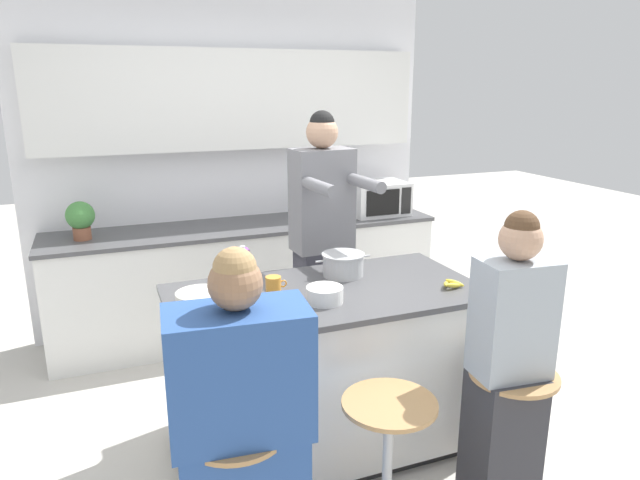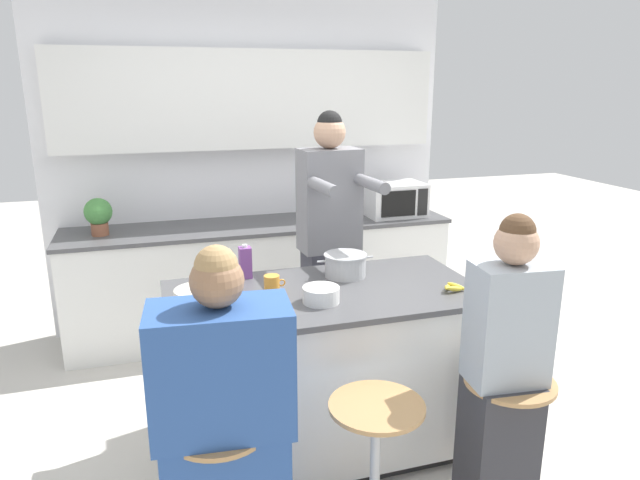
# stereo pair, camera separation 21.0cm
# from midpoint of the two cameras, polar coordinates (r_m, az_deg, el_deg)

# --- Properties ---
(ground_plane) EXTENTS (16.00, 16.00, 0.00)m
(ground_plane) POSITION_cam_midpoint_polar(r_m,az_deg,el_deg) (3.38, -1.34, -19.80)
(ground_plane) COLOR beige
(wall_back) EXTENTS (3.22, 0.22, 2.70)m
(wall_back) POSITION_cam_midpoint_polar(r_m,az_deg,el_deg) (4.65, -9.88, 10.19)
(wall_back) COLOR white
(wall_back) RESTS_ON ground_plane
(back_counter) EXTENTS (2.99, 0.63, 0.89)m
(back_counter) POSITION_cam_midpoint_polar(r_m,az_deg,el_deg) (4.59, -8.47, -3.88)
(back_counter) COLOR white
(back_counter) RESTS_ON ground_plane
(kitchen_island) EXTENTS (1.61, 0.83, 0.91)m
(kitchen_island) POSITION_cam_midpoint_polar(r_m,az_deg,el_deg) (3.13, -1.39, -12.87)
(kitchen_island) COLOR black
(kitchen_island) RESTS_ON ground_plane
(bar_stool_center) EXTENTS (0.40, 0.40, 0.67)m
(bar_stool_center) POSITION_cam_midpoint_polar(r_m,az_deg,el_deg) (2.62, 4.33, -21.15)
(bar_stool_center) COLOR tan
(bar_stool_center) RESTS_ON ground_plane
(bar_stool_rightmost) EXTENTS (0.40, 0.40, 0.67)m
(bar_stool_rightmost) POSITION_cam_midpoint_polar(r_m,az_deg,el_deg) (2.92, 16.32, -17.58)
(bar_stool_rightmost) COLOR tan
(bar_stool_rightmost) RESTS_ON ground_plane
(person_cooking) EXTENTS (0.40, 0.59, 1.79)m
(person_cooking) POSITION_cam_midpoint_polar(r_m,az_deg,el_deg) (3.60, -1.43, -1.46)
(person_cooking) COLOR #383842
(person_cooking) RESTS_ON ground_plane
(person_wrapped_blanket) EXTENTS (0.55, 0.33, 1.40)m
(person_wrapped_blanket) POSITION_cam_midpoint_polar(r_m,az_deg,el_deg) (2.32, -10.56, -18.74)
(person_wrapped_blanket) COLOR #2D5193
(person_wrapped_blanket) RESTS_ON ground_plane
(person_seated_near) EXTENTS (0.35, 0.29, 1.43)m
(person_seated_near) POSITION_cam_midpoint_polar(r_m,az_deg,el_deg) (2.77, 16.16, -12.80)
(person_seated_near) COLOR #333338
(person_seated_near) RESTS_ON ground_plane
(cooking_pot) EXTENTS (0.33, 0.24, 0.13)m
(cooking_pot) POSITION_cam_midpoint_polar(r_m,az_deg,el_deg) (3.15, 0.42, -2.48)
(cooking_pot) COLOR #B7BABC
(cooking_pot) RESTS_ON kitchen_island
(fruit_bowl) EXTENTS (0.18, 0.18, 0.08)m
(fruit_bowl) POSITION_cam_midpoint_polar(r_m,az_deg,el_deg) (2.78, -1.70, -5.51)
(fruit_bowl) COLOR white
(fruit_bowl) RESTS_ON kitchen_island
(mixing_bowl_steel) EXTENTS (0.24, 0.24, 0.06)m
(mixing_bowl_steel) POSITION_cam_midpoint_polar(r_m,az_deg,el_deg) (2.85, -13.96, -5.66)
(mixing_bowl_steel) COLOR silver
(mixing_bowl_steel) RESTS_ON kitchen_island
(coffee_cup_near) EXTENTS (0.11, 0.08, 0.10)m
(coffee_cup_near) POSITION_cam_midpoint_polar(r_m,az_deg,el_deg) (2.89, -6.75, -4.59)
(coffee_cup_near) COLOR orange
(coffee_cup_near) RESTS_ON kitchen_island
(banana_bunch) EXTENTS (0.14, 0.10, 0.05)m
(banana_bunch) POSITION_cam_midpoint_polar(r_m,az_deg,el_deg) (3.04, 11.10, -4.37)
(banana_bunch) COLOR yellow
(banana_bunch) RESTS_ON kitchen_island
(juice_carton) EXTENTS (0.06, 0.06, 0.19)m
(juice_carton) POSITION_cam_midpoint_polar(r_m,az_deg,el_deg) (3.13, -9.62, -2.40)
(juice_carton) COLOR #7A428E
(juice_carton) RESTS_ON kitchen_island
(microwave) EXTENTS (0.47, 0.36, 0.27)m
(microwave) POSITION_cam_midpoint_polar(r_m,az_deg,el_deg) (4.76, 4.53, 4.17)
(microwave) COLOR white
(microwave) RESTS_ON back_counter
(potted_plant) EXTENTS (0.20, 0.20, 0.27)m
(potted_plant) POSITION_cam_midpoint_polar(r_m,az_deg,el_deg) (4.33, -24.13, 2.00)
(potted_plant) COLOR #93563D
(potted_plant) RESTS_ON back_counter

